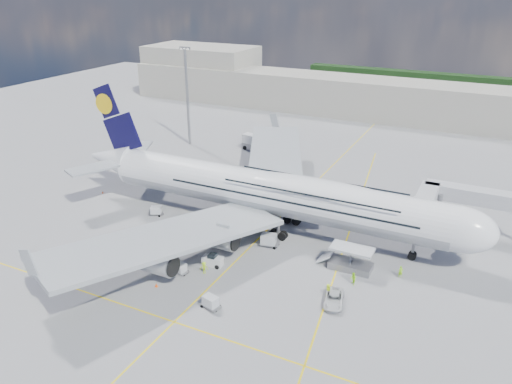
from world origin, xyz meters
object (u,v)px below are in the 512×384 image
at_px(dolly_nose_near, 269,240).
at_px(service_van, 334,299).
at_px(crew_wing, 168,251).
at_px(crew_van, 328,290).
at_px(baggage_tug, 213,261).
at_px(crew_nose, 401,272).
at_px(crew_tug, 204,268).
at_px(jet_bridge, 458,200).
at_px(dolly_row_b, 180,268).
at_px(cone_wing_left_inner, 275,202).
at_px(crew_loader, 353,279).
at_px(cone_wing_right_outer, 156,285).
at_px(cargo_loader, 350,261).
at_px(dolly_row_c, 175,234).
at_px(airliner, 272,193).
at_px(dolly_nose_far, 211,302).
at_px(catering_truck_inner, 270,181).
at_px(catering_truck_outer, 254,143).
at_px(light_mast, 187,95).
at_px(cone_wing_right_inner, 175,270).
at_px(dolly_row_a, 124,246).
at_px(dolly_back, 156,210).
at_px(cone_wing_left_outer, 218,176).
at_px(cone_tail, 103,192).

distance_m(dolly_nose_near, service_van, 18.32).
bearing_deg(service_van, crew_wing, 166.65).
distance_m(dolly_nose_near, crew_van, 16.51).
height_order(baggage_tug, crew_nose, baggage_tug).
bearing_deg(crew_tug, jet_bridge, 19.67).
distance_m(dolly_row_b, cone_wing_left_inner, 30.00).
height_order(crew_loader, crew_wing, crew_loader).
bearing_deg(cone_wing_right_outer, crew_nose, 30.30).
xyz_separation_m(dolly_nose_near, baggage_tug, (-5.22, -9.54, -0.28)).
height_order(cargo_loader, dolly_row_c, cargo_loader).
bearing_deg(airliner, crew_van, -44.40).
height_order(crew_wing, cone_wing_right_outer, crew_wing).
distance_m(crew_wing, cone_wing_right_outer, 8.87).
height_order(cargo_loader, crew_nose, cargo_loader).
xyz_separation_m(dolly_nose_far, catering_truck_inner, (-10.33, 41.54, 0.83)).
relative_size(baggage_tug, catering_truck_outer, 0.46).
bearing_deg(crew_van, service_van, -150.06).
xyz_separation_m(light_mast, cone_wing_right_inner, (32.96, -54.68, -12.96)).
distance_m(jet_bridge, catering_truck_inner, 38.16).
distance_m(crew_tug, cone_wing_right_inner, 4.70).
bearing_deg(dolly_row_a, cone_wing_right_inner, -7.52).
relative_size(dolly_row_a, dolly_row_c, 0.75).
bearing_deg(catering_truck_outer, baggage_tug, -59.50).
relative_size(baggage_tug, cone_wing_right_outer, 5.56).
bearing_deg(crew_loader, crew_tug, -105.79).
distance_m(service_van, cone_wing_right_inner, 24.67).
relative_size(dolly_row_c, dolly_back, 1.18).
height_order(light_mast, cone_wing_left_outer, light_mast).
bearing_deg(dolly_row_b, crew_wing, 157.36).
bearing_deg(cone_wing_left_inner, light_mast, 145.66).
bearing_deg(airliner, jet_bridge, 20.31).
distance_m(catering_truck_inner, crew_tug, 34.94).
height_order(airliner, crew_wing, airliner).
height_order(dolly_nose_near, crew_loader, dolly_nose_near).
bearing_deg(crew_nose, cone_tail, 144.34).
xyz_separation_m(dolly_row_b, crew_tug, (3.43, 1.51, 0.08)).
height_order(crew_wing, cone_wing_right_inner, crew_wing).
height_order(baggage_tug, cone_wing_right_inner, baggage_tug).
height_order(dolly_nose_far, crew_wing, crew_wing).
bearing_deg(crew_tug, catering_truck_outer, 86.64).
relative_size(crew_tug, cone_wing_right_outer, 3.34).
xyz_separation_m(crew_loader, crew_tug, (-21.16, -7.04, 0.01)).
xyz_separation_m(crew_nose, crew_tug, (-26.99, -12.19, 0.09)).
distance_m(catering_truck_inner, cone_wing_left_outer, 13.18).
relative_size(dolly_row_c, cone_tail, 7.41).
bearing_deg(dolly_nose_far, baggage_tug, 133.10).
xyz_separation_m(service_van, cone_wing_right_inner, (-24.51, -2.76, -0.50)).
height_order(crew_wing, cone_tail, crew_wing).
height_order(dolly_nose_near, cone_wing_left_inner, dolly_nose_near).
bearing_deg(dolly_row_b, dolly_back, 149.91).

